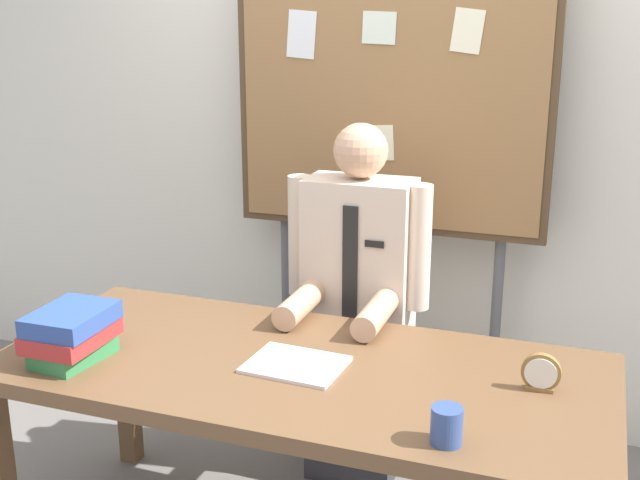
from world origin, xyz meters
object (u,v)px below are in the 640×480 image
at_px(book_stack, 72,333).
at_px(open_notebook, 296,365).
at_px(desk, 300,387).
at_px(bulletin_board, 389,98).
at_px(coffee_mug, 447,425).
at_px(desk_clock, 541,374).
at_px(person, 357,319).

height_order(book_stack, open_notebook, book_stack).
bearing_deg(desk, bulletin_board, 90.01).
bearing_deg(coffee_mug, book_stack, 175.31).
distance_m(book_stack, desk_clock, 1.42).
xyz_separation_m(desk, desk_clock, (0.71, 0.07, 0.13)).
height_order(desk, open_notebook, open_notebook).
bearing_deg(open_notebook, book_stack, -164.41).
distance_m(bulletin_board, coffee_mug, 1.56).
relative_size(open_notebook, desk_clock, 2.58).
height_order(book_stack, desk_clock, book_stack).
relative_size(book_stack, coffee_mug, 2.74).
xyz_separation_m(desk, coffee_mug, (0.52, -0.31, 0.13)).
height_order(person, desk_clock, person).
bearing_deg(person, coffee_mug, -60.52).
height_order(bulletin_board, coffee_mug, bulletin_board).
bearing_deg(person, book_stack, -129.80).
xyz_separation_m(open_notebook, coffee_mug, (0.52, -0.29, 0.04)).
relative_size(bulletin_board, desk_clock, 18.19).
height_order(desk, bulletin_board, bulletin_board).
distance_m(person, desk_clock, 0.90).
xyz_separation_m(desk, open_notebook, (-0.01, -0.02, 0.08)).
distance_m(desk, open_notebook, 0.09).
bearing_deg(bulletin_board, person, -89.98).
height_order(person, book_stack, person).
xyz_separation_m(person, book_stack, (-0.68, -0.82, 0.17)).
height_order(desk, book_stack, book_stack).
distance_m(bulletin_board, open_notebook, 1.25).
bearing_deg(coffee_mug, person, 119.48).
height_order(open_notebook, coffee_mug, coffee_mug).
bearing_deg(desk, desk_clock, 5.90).
height_order(desk_clock, coffee_mug, desk_clock).
relative_size(person, open_notebook, 4.81).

